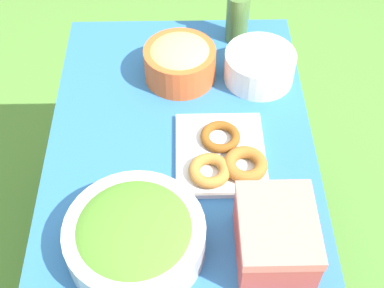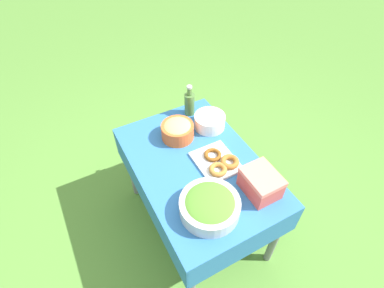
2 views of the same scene
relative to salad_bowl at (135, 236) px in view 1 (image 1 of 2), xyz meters
name	(u,v)px [view 1 (image 1 of 2)]	position (x,y,z in m)	size (l,w,h in m)	color
ground_plane	(184,265)	(0.33, -0.11, -0.78)	(14.00, 14.00, 0.00)	#568C38
picnic_table	(181,168)	(0.33, -0.11, -0.17)	(1.13, 0.75, 0.72)	#2D6BB2
salad_bowl	(135,236)	(0.00, 0.00, 0.00)	(0.33, 0.33, 0.11)	silver
pasta_bowl	(181,60)	(0.61, -0.11, 0.01)	(0.22, 0.22, 0.13)	#E05B28
donut_platter	(224,156)	(0.26, -0.23, -0.04)	(0.29, 0.26, 0.05)	silver
plate_stack	(259,66)	(0.60, -0.35, -0.01)	(0.22, 0.22, 0.10)	white
olive_oil_bottle	(238,15)	(0.79, -0.30, 0.04)	(0.07, 0.07, 0.24)	#4C7238
cooler_box	(275,237)	(-0.02, -0.32, 0.02)	(0.22, 0.18, 0.15)	#E04C42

